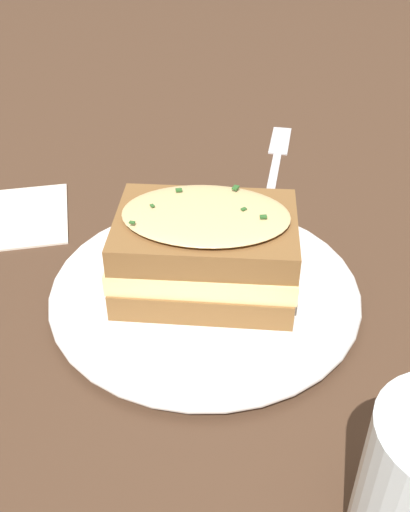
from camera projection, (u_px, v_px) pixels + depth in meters
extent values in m
plane|color=#473021|center=(171.00, 283.00, 0.50)|extent=(2.40, 2.40, 0.00)
cylinder|color=white|center=(205.00, 292.00, 0.48)|extent=(0.23, 0.23, 0.01)
torus|color=white|center=(205.00, 289.00, 0.48)|extent=(0.25, 0.25, 0.01)
cube|color=brown|center=(205.00, 274.00, 0.47)|extent=(0.14, 0.10, 0.02)
cube|color=#EFDB93|center=(205.00, 254.00, 0.46)|extent=(0.14, 0.09, 0.02)
cube|color=brown|center=(206.00, 231.00, 0.45)|extent=(0.14, 0.10, 0.02)
ellipsoid|color=#DBBC7F|center=(206.00, 214.00, 0.44)|extent=(0.12, 0.09, 0.01)
cube|color=#2D6028|center=(263.00, 217.00, 0.43)|extent=(0.01, 0.00, 0.00)
cube|color=#2D6028|center=(179.00, 190.00, 0.46)|extent=(0.01, 0.00, 0.00)
cube|color=#2D6028|center=(152.00, 206.00, 0.44)|extent=(0.00, 0.00, 0.00)
cube|color=#2D6028|center=(132.00, 222.00, 0.42)|extent=(0.00, 0.00, 0.00)
cube|color=#2D6028|center=(236.00, 188.00, 0.46)|extent=(0.01, 0.01, 0.00)
cube|color=#2D6028|center=(244.00, 209.00, 0.44)|extent=(0.00, 0.00, 0.00)
cube|color=silver|center=(273.00, 177.00, 0.64)|extent=(0.02, 0.12, 0.00)
cube|color=silver|center=(280.00, 140.00, 0.72)|extent=(0.03, 0.07, 0.00)
cube|color=#333335|center=(276.00, 135.00, 0.72)|extent=(0.01, 0.04, 0.00)
cube|color=#333335|center=(281.00, 135.00, 0.72)|extent=(0.01, 0.04, 0.00)
cube|color=#333335|center=(286.00, 136.00, 0.72)|extent=(0.01, 0.04, 0.00)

